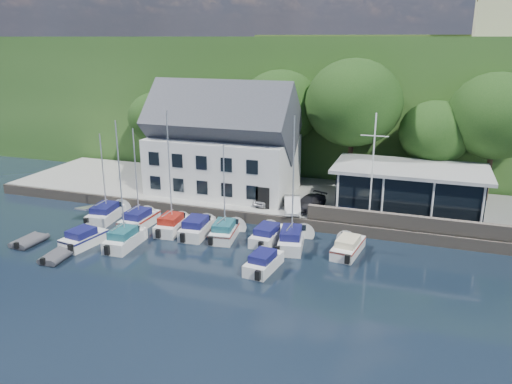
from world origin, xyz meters
TOP-DOWN VIEW (x-y plane):
  - ground at (0.00, 0.00)m, footprint 180.00×180.00m
  - quay at (0.00, 17.50)m, footprint 60.00×13.00m
  - quay_face at (0.00, 11.00)m, footprint 60.00×0.30m
  - hillside at (0.00, 62.00)m, footprint 160.00×75.00m
  - field_patch at (8.00, 70.00)m, footprint 50.00×30.00m
  - harbor_building at (-7.00, 16.50)m, footprint 14.40×8.20m
  - club_pavilion at (11.00, 16.00)m, footprint 13.20×7.20m
  - seawall at (12.00, 11.40)m, footprint 18.00×0.50m
  - gangway at (-16.50, 9.00)m, footprint 1.20×6.00m
  - car_silver at (-1.54, 13.70)m, footprint 2.12×3.48m
  - car_white at (1.24, 12.63)m, footprint 2.49×4.19m
  - car_dgrey at (2.52, 13.74)m, footprint 2.93×4.45m
  - car_blue at (5.91, 13.68)m, footprint 1.80×3.61m
  - flagpole at (8.09, 12.00)m, footprint 2.22×0.20m
  - tree_0 at (-18.01, 22.73)m, footprint 6.50×6.50m
  - tree_1 at (-10.51, 21.79)m, footprint 7.38×7.38m
  - tree_2 at (-2.88, 22.58)m, footprint 8.61×8.61m
  - tree_3 at (4.93, 21.39)m, footprint 9.56×9.56m
  - tree_4 at (12.80, 21.51)m, footprint 6.82×6.82m
  - tree_5 at (17.89, 21.70)m, footprint 8.80×8.80m
  - boat_r1_0 at (-14.97, 7.80)m, footprint 3.02×6.91m
  - boat_r1_1 at (-11.15, 7.14)m, footprint 2.17×6.04m
  - boat_r1_2 at (-7.83, 7.01)m, footprint 2.36×5.80m
  - boat_r1_3 at (-5.50, 7.00)m, footprint 2.54×6.18m
  - boat_r1_4 at (-3.03, 7.17)m, footprint 2.76×6.09m
  - boat_r1_5 at (0.56, 7.59)m, footprint 2.36×6.06m
  - boat_r1_6 at (2.67, 7.27)m, footprint 3.06×6.97m
  - boat_r1_7 at (7.13, 7.32)m, footprint 2.60×6.10m
  - boat_r2_0 at (-13.11, 2.03)m, footprint 2.84×5.53m
  - boat_r2_1 at (-9.85, 2.92)m, footprint 2.25×6.01m
  - boat_r2_3 at (1.86, 2.54)m, footprint 2.42×5.53m
  - dinghy_0 at (-17.43, 0.79)m, footprint 1.86×3.00m
  - dinghy_1 at (-13.33, -0.89)m, footprint 1.94×2.98m

SIDE VIEW (x-z plane):
  - ground at x=0.00m, z-range 0.00..0.00m
  - gangway at x=-16.50m, z-range -0.70..0.70m
  - dinghy_1 at x=-13.33m, z-range 0.00..0.66m
  - dinghy_0 at x=-17.43m, z-range 0.00..0.69m
  - quay at x=0.00m, z-range 0.00..1.00m
  - quay_face at x=0.00m, z-range 0.00..1.00m
  - boat_r1_7 at x=7.13m, z-range 0.00..1.38m
  - boat_r2_3 at x=1.86m, z-range 0.00..1.41m
  - boat_r1_5 at x=0.56m, z-range 0.00..1.43m
  - boat_r2_0 at x=-13.11m, z-range 0.00..1.46m
  - boat_r1_3 at x=-5.50m, z-range 0.00..1.56m
  - car_silver at x=-1.54m, z-range 1.00..2.11m
  - car_blue at x=5.91m, z-range 1.00..2.19m
  - car_dgrey at x=2.52m, z-range 1.00..2.20m
  - seawall at x=12.00m, z-range 1.00..2.20m
  - car_white at x=1.24m, z-range 1.00..2.30m
  - club_pavilion at x=11.00m, z-range 1.00..5.10m
  - boat_r1_0 at x=-14.97m, z-range 0.00..8.87m
  - boat_r1_4 at x=-3.03m, z-range 0.00..8.90m
  - boat_r1_2 at x=-7.83m, z-range 0.00..9.37m
  - boat_r1_1 at x=-11.15m, z-range 0.00..9.46m
  - boat_r1_6 at x=2.67m, z-range 0.00..9.51m
  - boat_r2_1 at x=-9.85m, z-range 0.00..9.59m
  - harbor_building at x=-7.00m, z-range 1.00..9.70m
  - tree_0 at x=-18.01m, z-range 1.00..9.89m
  - flagpole at x=8.09m, z-range 1.00..10.23m
  - tree_4 at x=12.80m, z-range 1.00..10.31m
  - tree_1 at x=-10.51m, z-range 1.00..11.08m
  - tree_2 at x=-2.88m, z-range 1.00..12.77m
  - tree_5 at x=17.89m, z-range 1.00..13.03m
  - tree_3 at x=4.93m, z-range 1.00..14.07m
  - hillside at x=0.00m, z-range 0.00..16.00m
  - field_patch at x=8.00m, z-range 16.00..16.30m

